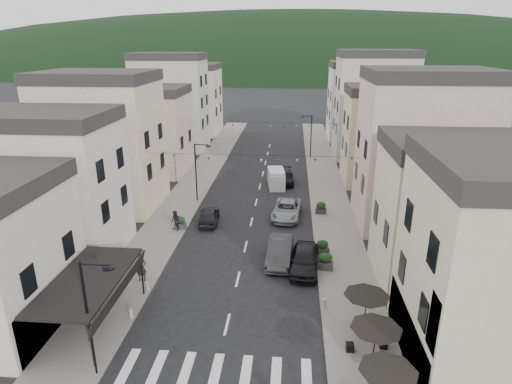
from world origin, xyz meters
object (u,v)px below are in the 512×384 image
Objects in this scene: parked_car_c at (287,210)px; pedestrian_b at (176,221)px; pedestrian_a at (141,268)px; parked_car_b at (280,251)px; parked_car_d at (285,177)px; parked_car_e at (209,215)px; parked_car_a at (305,260)px; delivery_van at (276,178)px.

parked_car_c is 10.31m from pedestrian_b.
pedestrian_a is at bearing -50.07° from pedestrian_b.
parked_car_b reaches higher than parked_car_d.
pedestrian_a reaches higher than parked_car_e.
parked_car_a is 19.97m from parked_car_d.
pedestrian_a is (-8.25, -21.18, 0.09)m from delivery_van.
parked_car_d is 24.28m from pedestrian_a.
parked_car_d is at bearing 92.96° from parked_car_b.
parked_car_d is (-0.38, 10.16, -0.06)m from parked_car_c.
parked_car_e is at bearing -124.54° from delivery_van.
pedestrian_a reaches higher than parked_car_d.
parked_car_d is 1.12× the size of parked_car_e.
delivery_van is 22.73m from pedestrian_a.
parked_car_e is (-6.60, -12.10, 0.03)m from parked_car_d.
parked_car_a is 1.15× the size of parked_car_e.
pedestrian_a is at bearing -115.20° from parked_car_d.
pedestrian_a reaches higher than delivery_van.
pedestrian_b is (-8.09, -12.98, 0.01)m from delivery_van.
parked_car_a is 1.09× the size of delivery_van.
parked_car_e is 10.68m from pedestrian_a.
parked_car_b is at bearing -86.75° from parked_car_c.
delivery_van is at bearing -130.89° from parked_car_d.
delivery_van is 2.28× the size of pedestrian_a.
pedestrian_a reaches higher than pedestrian_b.
parked_car_b is at bearing -92.82° from parked_car_d.
parked_car_b is 2.80× the size of pedestrian_b.
pedestrian_a is (-9.62, -12.29, 0.35)m from parked_car_c.
pedestrian_b is at bearing 156.92° from parked_car_a.
parked_car_a is 2.14m from parked_car_b.
parked_car_c is 2.74× the size of pedestrian_a.
parked_car_a reaches higher than parked_car_b.
pedestrian_a is (-2.64, -10.34, 0.38)m from parked_car_e.
delivery_van is at bearing 104.49° from parked_car_c.
parked_car_b reaches higher than parked_car_c.
parked_car_c is at bearing -170.07° from parked_car_e.
parked_car_e is at bearing 141.49° from parked_car_a.
parked_car_a is 18.83m from delivery_van.
parked_car_c is 1.13× the size of parked_car_d.
parked_car_b is at bearing 14.74° from pedestrian_b.
parked_car_a is 1.03× the size of parked_car_d.
parked_car_e is at bearing 70.37° from pedestrian_a.
parked_car_c is at bearing 102.65° from parked_car_a.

